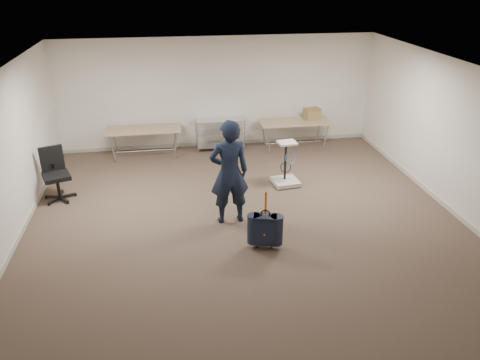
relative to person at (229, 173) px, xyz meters
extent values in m
plane|color=#443429|center=(0.28, -0.43, -0.98)|extent=(9.00, 9.00, 0.00)
plane|color=beige|center=(0.28, 4.07, 0.42)|extent=(8.00, 0.00, 8.00)
plane|color=beige|center=(4.28, -0.43, 0.42)|extent=(0.00, 9.00, 9.00)
plane|color=white|center=(0.28, -0.43, 1.82)|extent=(8.00, 8.00, 0.00)
cube|color=#B8B3A5|center=(0.28, 4.06, -0.93)|extent=(8.00, 0.02, 0.10)
cube|color=#B8B3A5|center=(-3.71, -0.43, -0.93)|extent=(0.02, 9.00, 0.10)
cube|color=#B8B3A5|center=(4.27, -0.43, -0.93)|extent=(0.02, 9.00, 0.10)
cube|color=tan|center=(-1.62, 3.52, -0.27)|extent=(1.80, 0.75, 0.03)
cylinder|color=#989BA0|center=(-1.62, 3.52, -0.83)|extent=(1.50, 0.02, 0.02)
cylinder|color=#989BA0|center=(-2.37, 3.22, -0.63)|extent=(0.13, 0.04, 0.69)
cylinder|color=#989BA0|center=(-0.87, 3.22, -0.63)|extent=(0.13, 0.04, 0.69)
cylinder|color=#989BA0|center=(-2.37, 3.82, -0.63)|extent=(0.13, 0.04, 0.69)
cylinder|color=#989BA0|center=(-0.87, 3.82, -0.63)|extent=(0.13, 0.04, 0.69)
cube|color=tan|center=(2.18, 3.52, -0.27)|extent=(1.80, 0.75, 0.03)
cylinder|color=#989BA0|center=(2.18, 3.52, -0.83)|extent=(1.50, 0.02, 0.02)
cylinder|color=#989BA0|center=(1.43, 3.22, -0.63)|extent=(0.13, 0.04, 0.69)
cylinder|color=#989BA0|center=(2.93, 3.22, -0.63)|extent=(0.13, 0.04, 0.69)
cylinder|color=#989BA0|center=(1.43, 3.82, -0.63)|extent=(0.13, 0.04, 0.69)
cylinder|color=#989BA0|center=(2.93, 3.82, -0.63)|extent=(0.13, 0.04, 0.69)
cylinder|color=silver|center=(-0.32, 3.54, -0.58)|extent=(0.02, 0.02, 0.80)
cylinder|color=silver|center=(0.88, 3.54, -0.58)|extent=(0.02, 0.02, 0.80)
cylinder|color=silver|center=(-0.32, 3.99, -0.58)|extent=(0.02, 0.02, 0.80)
cylinder|color=silver|center=(0.88, 3.99, -0.58)|extent=(0.02, 0.02, 0.80)
cube|color=silver|center=(0.28, 3.77, -0.88)|extent=(1.20, 0.45, 0.02)
cube|color=silver|center=(0.28, 3.77, -0.53)|extent=(1.20, 0.45, 0.02)
cube|color=silver|center=(0.28, 3.77, -0.20)|extent=(1.20, 0.45, 0.01)
imported|color=black|center=(0.00, 0.00, 0.00)|extent=(0.75, 0.53, 1.96)
cube|color=black|center=(0.45, -1.02, -0.62)|extent=(0.43, 0.31, 0.52)
cube|color=black|center=(0.46, -1.00, -0.90)|extent=(0.37, 0.24, 0.03)
cylinder|color=black|center=(0.34, -0.99, -0.95)|extent=(0.04, 0.07, 0.07)
cylinder|color=black|center=(0.57, -1.05, -0.95)|extent=(0.04, 0.07, 0.07)
torus|color=black|center=(0.45, -1.02, -0.33)|extent=(0.17, 0.07, 0.16)
cube|color=#E2530B|center=(0.46, -1.00, -0.14)|extent=(0.04, 0.02, 0.40)
cylinder|color=black|center=(-3.30, 1.42, -0.93)|extent=(0.65, 0.65, 0.10)
cylinder|color=black|center=(-3.30, 1.42, -0.71)|extent=(0.07, 0.07, 0.43)
cube|color=black|center=(-3.30, 1.42, -0.47)|extent=(0.64, 0.64, 0.09)
cube|color=black|center=(-3.39, 1.64, -0.17)|extent=(0.45, 0.22, 0.52)
cube|color=beige|center=(1.42, 1.38, -0.92)|extent=(0.60, 0.60, 0.09)
cylinder|color=black|center=(1.20, 1.16, -0.96)|extent=(0.06, 0.06, 0.04)
cylinder|color=black|center=(1.42, 1.43, -0.45)|extent=(0.05, 0.05, 0.86)
cube|color=beige|center=(1.42, 1.38, -0.02)|extent=(0.41, 0.36, 0.04)
torus|color=blue|center=(1.47, 1.29, -0.34)|extent=(0.29, 0.14, 0.26)
cube|color=olive|center=(2.64, 3.61, -0.11)|extent=(0.44, 0.37, 0.29)
camera|label=1|loc=(-1.01, -7.57, 3.38)|focal=35.00mm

